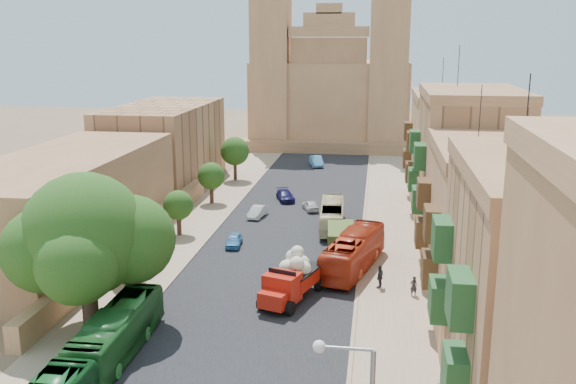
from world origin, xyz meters
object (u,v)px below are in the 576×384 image
(bus_cream_east, at_px, (332,216))
(car_blue_b, at_px, (316,161))
(ficus_tree, at_px, (86,239))
(street_tree_a, at_px, (129,247))
(car_dkblue, at_px, (285,196))
(bus_red_east, at_px, (353,252))
(car_cream, at_px, (339,235))
(pedestrian_c, at_px, (380,277))
(car_white_a, at_px, (257,212))
(bus_green_north, at_px, (117,332))
(street_tree_b, at_px, (178,205))
(street_tree_d, at_px, (235,151))
(red_truck, at_px, (291,278))
(car_blue_a, at_px, (234,240))
(olive_pickup, at_px, (341,240))
(street_tree_c, at_px, (211,176))
(pedestrian_a, at_px, (414,286))
(church, at_px, (331,89))
(car_white_b, at_px, (310,205))

(bus_cream_east, relative_size, car_blue_b, 2.12)
(ficus_tree, distance_m, street_tree_a, 8.63)
(car_dkblue, bearing_deg, street_tree_a, -126.06)
(bus_red_east, bearing_deg, car_cream, -63.88)
(bus_red_east, distance_m, pedestrian_c, 4.24)
(bus_cream_east, relative_size, car_white_a, 2.67)
(bus_green_north, height_order, bus_red_east, bus_red_east)
(street_tree_a, bearing_deg, car_dkblue, 73.09)
(street_tree_b, xyz_separation_m, street_tree_d, (0.00, 24.00, 0.93))
(street_tree_a, relative_size, bus_cream_east, 0.45)
(bus_green_north, bearing_deg, street_tree_a, 107.31)
(car_white_a, bearing_deg, red_truck, -64.33)
(street_tree_b, xyz_separation_m, car_blue_a, (5.80, -2.54, -2.31))
(bus_cream_east, relative_size, car_cream, 2.28)
(street_tree_a, xyz_separation_m, car_blue_b, (9.50, 46.77, -2.07))
(ficus_tree, bearing_deg, car_blue_a, 73.37)
(street_tree_b, xyz_separation_m, bus_cream_east, (14.00, 4.12, -1.57))
(car_white_a, bearing_deg, car_cream, -28.89)
(bus_green_north, distance_m, car_blue_a, 20.60)
(car_white_a, bearing_deg, car_blue_a, -83.23)
(street_tree_b, height_order, red_truck, street_tree_b)
(street_tree_d, bearing_deg, car_dkblue, -50.86)
(pedestrian_c, bearing_deg, street_tree_d, -130.53)
(red_truck, bearing_deg, pedestrian_c, 26.15)
(olive_pickup, bearing_deg, bus_red_east, -74.08)
(street_tree_c, relative_size, bus_cream_east, 0.50)
(ficus_tree, xyz_separation_m, street_tree_b, (-0.59, 19.99, -3.12))
(car_blue_a, relative_size, car_dkblue, 0.79)
(bus_red_east, height_order, pedestrian_a, bus_red_east)
(street_tree_c, xyz_separation_m, bus_green_north, (3.50, -35.00, -1.70))
(bus_red_east, distance_m, pedestrian_a, 6.56)
(car_dkblue, bearing_deg, street_tree_b, -138.43)
(street_tree_c, bearing_deg, ficus_tree, -88.94)
(car_blue_a, height_order, pedestrian_a, pedestrian_a)
(street_tree_b, bearing_deg, street_tree_d, 90.00)
(bus_green_north, distance_m, pedestrian_c, 19.54)
(church, bearing_deg, street_tree_d, -108.09)
(street_tree_a, bearing_deg, car_white_a, 72.14)
(bus_green_north, bearing_deg, car_blue_a, 83.24)
(red_truck, height_order, car_blue_b, red_truck)
(red_truck, height_order, car_cream, red_truck)
(street_tree_d, height_order, olive_pickup, street_tree_d)
(bus_green_north, xyz_separation_m, pedestrian_c, (15.11, 12.37, -0.50))
(street_tree_b, distance_m, street_tree_d, 24.02)
(church, distance_m, car_white_b, 45.10)
(street_tree_a, xyz_separation_m, street_tree_c, (0.00, 24.00, 0.30))
(car_dkblue, xyz_separation_m, car_white_b, (3.27, -3.78, -0.04))
(ficus_tree, xyz_separation_m, street_tree_d, (-0.59, 43.99, -2.19))
(bus_red_east, relative_size, bus_cream_east, 1.15)
(red_truck, distance_m, bus_cream_east, 17.85)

